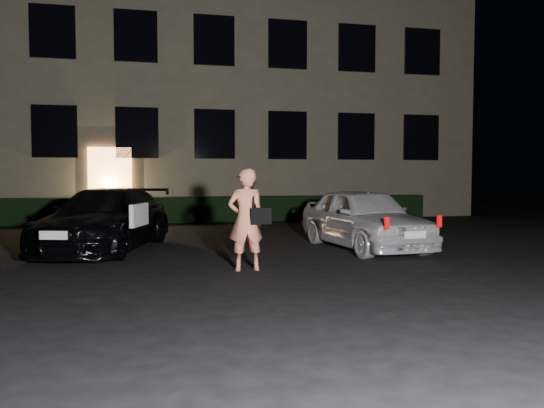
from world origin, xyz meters
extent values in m
plane|color=black|center=(0.00, 0.00, 0.00)|extent=(80.00, 80.00, 0.00)
cube|color=brown|center=(0.00, 15.00, 6.00)|extent=(20.00, 8.00, 12.00)
cube|color=#FFA75B|center=(-3.50, 10.94, 1.25)|extent=(1.40, 0.10, 2.50)
cube|color=black|center=(-5.20, 10.94, 3.00)|extent=(1.40, 0.10, 1.70)
cube|color=black|center=(-2.60, 10.94, 3.00)|extent=(1.40, 0.10, 1.70)
cube|color=black|center=(0.00, 10.94, 3.00)|extent=(1.40, 0.10, 1.70)
cube|color=black|center=(2.60, 10.94, 3.00)|extent=(1.40, 0.10, 1.70)
cube|color=black|center=(5.20, 10.94, 3.00)|extent=(1.40, 0.10, 1.70)
cube|color=black|center=(7.80, 10.94, 3.00)|extent=(1.40, 0.10, 1.70)
cube|color=black|center=(-5.20, 10.94, 6.20)|extent=(1.40, 0.10, 1.70)
cube|color=black|center=(-2.60, 10.94, 6.20)|extent=(1.40, 0.10, 1.70)
cube|color=black|center=(0.00, 10.94, 6.20)|extent=(1.40, 0.10, 1.70)
cube|color=black|center=(2.60, 10.94, 6.20)|extent=(1.40, 0.10, 1.70)
cube|color=black|center=(5.20, 10.94, 6.20)|extent=(1.40, 0.10, 1.70)
cube|color=black|center=(7.80, 10.94, 6.20)|extent=(1.40, 0.10, 1.70)
cube|color=black|center=(0.00, 10.50, 0.42)|extent=(15.00, 0.70, 0.85)
imported|color=black|center=(-3.03, 4.04, 0.65)|extent=(2.97, 4.78, 1.29)
cube|color=white|center=(-2.32, 2.98, 0.80)|extent=(0.33, 0.91, 0.43)
cube|color=silver|center=(-3.67, 1.82, 0.56)|extent=(0.46, 0.17, 0.14)
imported|color=silver|center=(2.30, 3.05, 0.66)|extent=(1.97, 4.00, 1.31)
cube|color=red|center=(1.97, 1.16, 0.72)|extent=(0.08, 0.06, 0.22)
cube|color=red|center=(3.05, 1.28, 0.72)|extent=(0.08, 0.06, 0.22)
cube|color=silver|center=(2.51, 1.17, 0.50)|extent=(0.44, 0.09, 0.13)
imported|color=#FF896C|center=(-0.57, 1.03, 0.83)|extent=(0.64, 0.44, 1.67)
cube|color=black|center=(-0.35, 0.93, 0.90)|extent=(0.35, 0.18, 0.26)
cube|color=black|center=(-0.47, 0.96, 1.27)|extent=(0.04, 0.06, 0.52)
camera|label=1|loc=(-1.99, -7.48, 1.54)|focal=35.00mm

